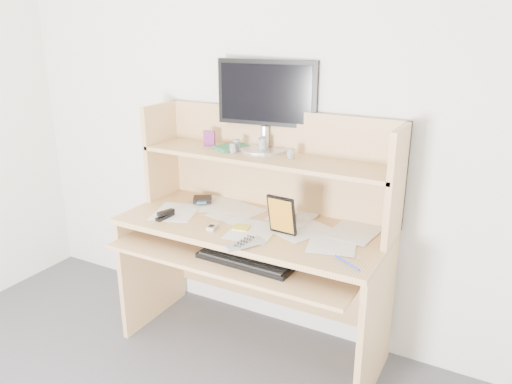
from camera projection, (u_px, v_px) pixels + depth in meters
The scene contains 19 objects.
back_wall at pixel (280, 118), 2.68m from camera, with size 3.60×0.04×2.50m, color silver.
desk at pixel (259, 228), 2.66m from camera, with size 1.40×0.70×1.30m.
paper_clutter at pixel (252, 223), 2.58m from camera, with size 1.32×0.54×0.01m, color silver.
keyboard at pixel (247, 259), 2.38m from camera, with size 0.49×0.18×0.03m.
tv_remote at pixel (244, 244), 2.31m from camera, with size 0.05×0.20×0.02m, color gray.
flip_phone at pixel (212, 226), 2.51m from camera, with size 0.04×0.07×0.02m, color silver.
stapler at pixel (165, 214), 2.64m from camera, with size 0.03×0.12×0.04m, color black.
wallet at pixel (202, 199), 2.88m from camera, with size 0.10×0.08×0.03m, color black.
sticky_note_pad at pixel (241, 228), 2.52m from camera, with size 0.08×0.08×0.01m, color gold.
digital_camera at pixel (290, 217), 2.59m from camera, with size 0.08×0.03×0.05m, color silver.
game_case at pixel (282, 215), 2.41m from camera, with size 0.14×0.02×0.20m, color black.
blue_pen at pixel (347, 263), 2.14m from camera, with size 0.01×0.01×0.16m, color blue.
card_box at pixel (209, 138), 2.78m from camera, with size 0.06×0.02×0.09m, color maroon.
shelf_book at pixel (232, 147), 2.73m from camera, with size 0.13×0.17×0.02m, color #2D704C.
chip_stack_a at pixel (233, 148), 2.64m from camera, with size 0.04×0.04×0.05m, color black.
chip_stack_b at pixel (236, 145), 2.68m from camera, with size 0.04×0.04×0.06m, color silver.
chip_stack_c at pixel (291, 154), 2.53m from camera, with size 0.04×0.04×0.05m, color black.
chip_stack_d at pixel (262, 146), 2.63m from camera, with size 0.05×0.05×0.08m, color white.
monitor at pixel (266, 103), 2.64m from camera, with size 0.55×0.28×0.48m.
Camera 1 is at (1.16, -0.60, 1.74)m, focal length 35.00 mm.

